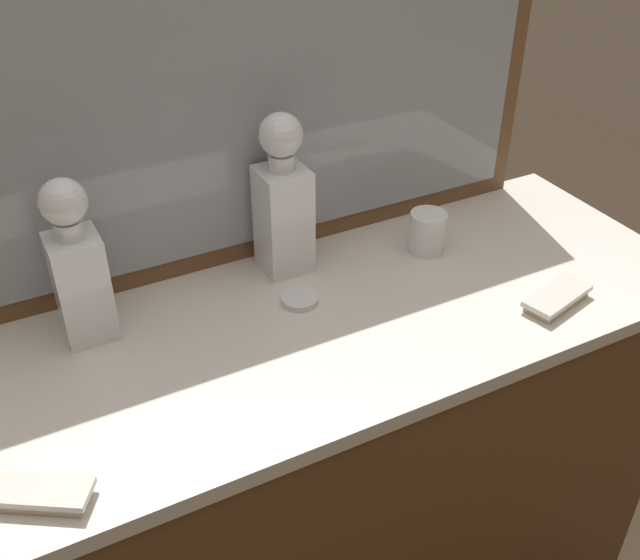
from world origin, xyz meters
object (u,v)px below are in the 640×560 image
Objects in this scene: crystal_decanter_far_right at (283,209)px; silver_brush_far_left at (557,298)px; crystal_decanter_rear at (79,276)px; crystal_tumbler_center at (427,234)px; silver_brush_far_right at (40,495)px; porcelain_dish at (300,299)px.

silver_brush_far_left is (0.38, -0.34, -0.11)m from crystal_decanter_far_right.
crystal_decanter_rear reaches higher than silver_brush_far_left.
crystal_decanter_rear is 0.66m from crystal_tumbler_center.
crystal_decanter_far_right is 2.18× the size of silver_brush_far_right.
crystal_decanter_far_right is 4.65× the size of porcelain_dish.
crystal_decanter_rear is 0.38m from crystal_decanter_far_right.
silver_brush_far_right and silver_brush_far_left have the same top height.
crystal_decanter_rear is at bearing 166.51° from porcelain_dish.
silver_brush_far_right is 0.96× the size of silver_brush_far_left.
crystal_decanter_far_right is at bearing 5.17° from crystal_decanter_rear.
silver_brush_far_left is (0.90, 0.02, 0.00)m from silver_brush_far_right.
crystal_tumbler_center is 0.55× the size of silver_brush_far_left.
silver_brush_far_left is at bearing -21.84° from crystal_decanter_rear.
porcelain_dish is (-0.03, -0.12, -0.12)m from crystal_decanter_far_right.
crystal_tumbler_center reaches higher than silver_brush_far_right.
silver_brush_far_left is at bearing -68.83° from crystal_tumbler_center.
crystal_decanter_rear reaches higher than silver_brush_far_right.
silver_brush_far_right is (-0.80, -0.28, -0.02)m from crystal_tumbler_center.
crystal_decanter_far_right reaches higher than porcelain_dish.
crystal_tumbler_center is 0.31m from porcelain_dish.
silver_brush_far_left is (0.76, -0.30, -0.10)m from crystal_decanter_rear.
crystal_decanter_far_right is 3.77× the size of crystal_tumbler_center.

